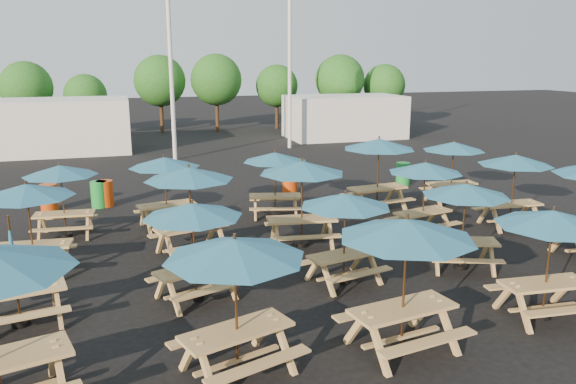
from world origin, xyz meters
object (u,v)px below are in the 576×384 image
object	(u,v)px
picnic_unit_15	(379,148)
waste_bin_4	(403,174)
picnic_unit_11	(275,160)
waste_bin_2	(105,194)
picnic_unit_5	(193,215)
picnic_unit_18	(515,164)
picnic_unit_14	(425,171)
waste_bin_1	(99,194)
picnic_unit_13	(466,194)
picnic_unit_10	(302,172)
waste_bin_0	(49,197)
picnic_unit_2	(27,195)
waste_bin_3	(290,182)
picnic_unit_6	(189,178)
picnic_unit_3	(60,174)
picnic_unit_9	(345,205)
picnic_unit_1	(16,281)
picnic_unit_7	(165,166)
picnic_unit_8	(407,235)
picnic_unit_19	(454,149)
picnic_unit_4	(235,256)
picnic_unit_12	(553,224)

from	to	relation	value
picnic_unit_15	waste_bin_4	world-z (taller)	picnic_unit_15
picnic_unit_11	waste_bin_2	world-z (taller)	picnic_unit_11
picnic_unit_5	picnic_unit_18	distance (m)	9.94
picnic_unit_14	waste_bin_1	distance (m)	10.66
picnic_unit_11	picnic_unit_13	world-z (taller)	picnic_unit_13
picnic_unit_10	waste_bin_0	distance (m)	9.09
picnic_unit_2	picnic_unit_15	distance (m)	10.38
waste_bin_1	waste_bin_3	size ratio (longest dim) A/B	1.00
picnic_unit_6	picnic_unit_11	distance (m)	4.11
picnic_unit_10	waste_bin_1	xyz separation A→B (m)	(-5.24, 5.78, -1.58)
waste_bin_3	waste_bin_0	bearing A→B (deg)	179.09
picnic_unit_14	picnic_unit_10	bearing A→B (deg)	165.14
picnic_unit_13	waste_bin_1	xyz separation A→B (m)	(-8.35, 8.43, -1.38)
waste_bin_2	waste_bin_3	distance (m)	6.47
waste_bin_1	waste_bin_3	distance (m)	6.65
waste_bin_4	picnic_unit_14	bearing A→B (deg)	-113.48
picnic_unit_3	picnic_unit_5	world-z (taller)	picnic_unit_5
picnic_unit_9	waste_bin_4	bearing A→B (deg)	41.75
picnic_unit_5	waste_bin_2	bearing A→B (deg)	83.05
waste_bin_0	picnic_unit_15	bearing A→B (deg)	-17.14
picnic_unit_3	picnic_unit_13	distance (m)	10.63
picnic_unit_6	picnic_unit_10	bearing A→B (deg)	-18.89
picnic_unit_1	picnic_unit_14	xyz separation A→B (m)	(10.03, 2.71, 0.96)
picnic_unit_7	waste_bin_3	size ratio (longest dim) A/B	2.72
picnic_unit_15	picnic_unit_18	world-z (taller)	picnic_unit_15
picnic_unit_8	picnic_unit_19	bearing A→B (deg)	43.46
picnic_unit_3	picnic_unit_4	size ratio (longest dim) A/B	0.78
picnic_unit_1	picnic_unit_10	world-z (taller)	picnic_unit_10
picnic_unit_3	picnic_unit_14	bearing A→B (deg)	-11.34
picnic_unit_3	waste_bin_2	bearing A→B (deg)	76.75
picnic_unit_18	waste_bin_3	distance (m)	7.84
picnic_unit_1	picnic_unit_15	world-z (taller)	picnic_unit_15
picnic_unit_3	picnic_unit_6	bearing A→B (deg)	-33.50
picnic_unit_5	waste_bin_1	xyz separation A→B (m)	(-2.07, 8.38, -1.38)
picnic_unit_8	picnic_unit_10	world-z (taller)	picnic_unit_8
picnic_unit_8	waste_bin_2	distance (m)	12.65
picnic_unit_11	picnic_unit_12	distance (m)	8.88
picnic_unit_11	picnic_unit_6	bearing A→B (deg)	-122.94
picnic_unit_1	waste_bin_4	bearing A→B (deg)	23.45
picnic_unit_4	picnic_unit_6	world-z (taller)	picnic_unit_6
picnic_unit_7	picnic_unit_8	world-z (taller)	picnic_unit_8
picnic_unit_4	picnic_unit_15	xyz separation A→B (m)	(6.38, 8.22, 0.12)
picnic_unit_15	waste_bin_4	size ratio (longest dim) A/B	2.93
picnic_unit_4	picnic_unit_5	world-z (taller)	picnic_unit_4
picnic_unit_1	picnic_unit_12	distance (m)	10.00
picnic_unit_19	waste_bin_3	xyz separation A→B (m)	(-4.93, 2.85, -1.43)
picnic_unit_3	picnic_unit_13	size ratio (longest dim) A/B	0.83
picnic_unit_6	picnic_unit_8	distance (m)	6.49
waste_bin_1	picnic_unit_14	bearing A→B (deg)	-33.77
picnic_unit_7	picnic_unit_11	distance (m)	3.37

